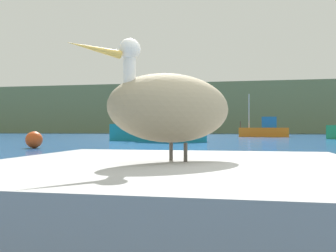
{
  "coord_description": "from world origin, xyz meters",
  "views": [
    {
      "loc": [
        -0.16,
        -3.16,
        0.89
      ],
      "look_at": [
        -4.92,
        20.22,
        1.05
      ],
      "focal_mm": 41.29,
      "sensor_mm": 36.0,
      "label": 1
    }
  ],
  "objects": [
    {
      "name": "ground_plane",
      "position": [
        0.0,
        0.0,
        0.0
      ],
      "size": [
        260.0,
        260.0,
        0.0
      ],
      "primitive_type": "plane",
      "color": "#194C93"
    },
    {
      "name": "hillside_backdrop",
      "position": [
        0.0,
        76.04,
        4.75
      ],
      "size": [
        140.0,
        16.72,
        9.49
      ],
      "primitive_type": "cube",
      "color": "#6B7A51",
      "rests_on": "ground"
    },
    {
      "name": "pier_dock",
      "position": [
        -0.72,
        -0.21,
        0.32
      ],
      "size": [
        2.89,
        3.07,
        0.63
      ],
      "primitive_type": "cube",
      "color": "#969696",
      "rests_on": "ground"
    },
    {
      "name": "pelican",
      "position": [
        -0.73,
        -0.22,
        1.05
      ],
      "size": [
        1.15,
        1.27,
        0.9
      ],
      "rotation": [
        0.0,
        0.0,
        -2.29
      ],
      "color": "gray",
      "rests_on": "pier_dock"
    },
    {
      "name": "fishing_boat_teal",
      "position": [
        -6.29,
        23.17,
        1.09
      ],
      "size": [
        7.4,
        5.03,
        4.98
      ],
      "rotation": [
        0.0,
        0.0,
        2.67
      ],
      "color": "teal",
      "rests_on": "ground"
    },
    {
      "name": "fishing_boat_orange",
      "position": [
        1.77,
        39.51,
        0.75
      ],
      "size": [
        5.25,
        2.09,
        4.65
      ],
      "rotation": [
        0.0,
        0.0,
        3.07
      ],
      "color": "orange",
      "rests_on": "ground"
    },
    {
      "name": "mooring_buoy",
      "position": [
        -9.63,
        12.81,
        0.38
      ],
      "size": [
        0.76,
        0.76,
        0.76
      ],
      "primitive_type": "sphere",
      "color": "#E54C19",
      "rests_on": "ground"
    }
  ]
}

